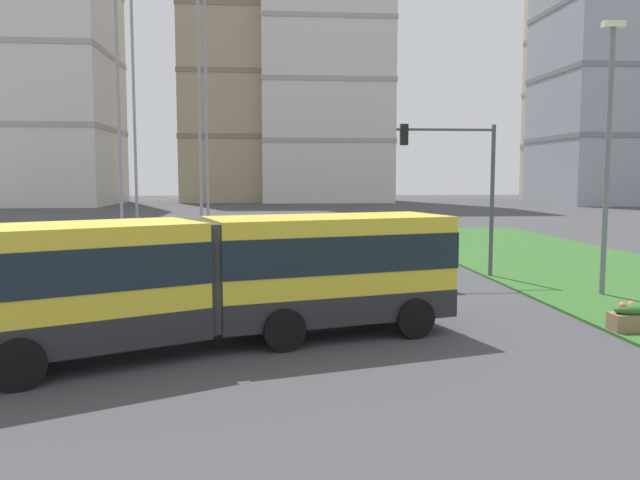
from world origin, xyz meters
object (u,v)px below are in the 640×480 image
Objects in this scene: flower_planter_4 at (632,317)px; apartment_tower_east at (595,34)px; articulated_bus at (221,277)px; apartment_tower_eastcentre at (611,77)px; car_maroon_sedan at (156,254)px; streetlight_median at (608,148)px; apartment_tower_westcentre at (242,82)px; apartment_tower_centre at (325,29)px; apartment_tower_west at (50,20)px; traffic_light_far_right at (461,173)px.

flower_planter_4 is 0.02× the size of apartment_tower_east.
apartment_tower_eastcentre is (50.20, 73.98, 16.23)m from articulated_bus.
streetlight_median is (15.73, -6.98, 4.17)m from car_maroon_sedan.
apartment_tower_westcentre is 15.46m from apartment_tower_centre.
car_maroon_sedan is at bearing -128.29° from apartment_tower_east.
apartment_tower_west reaches higher than apartment_tower_eastcentre.
car_maroon_sedan is 0.09× the size of apartment_tower_centre.
apartment_tower_east reaches higher than apartment_tower_westcentre.
articulated_bus is at bearing -88.66° from apartment_tower_westcentre.
apartment_tower_west is (-23.96, 65.36, 24.21)m from car_maroon_sedan.
flower_planter_4 is at bearing -82.12° from apartment_tower_westcentre.
apartment_tower_centre is 1.02× the size of apartment_tower_east.
flower_planter_4 is (10.36, 0.26, -1.23)m from articulated_bus.
apartment_tower_west is at bearing -153.12° from apartment_tower_westcentre.
apartment_tower_westcentre is (-14.38, 85.17, 14.01)m from streetlight_median.
apartment_tower_westcentre reaches higher than streetlight_median.
traffic_light_far_right is 5.64m from streetlight_median.
apartment_tower_centre is at bearing 175.69° from apartment_tower_east.
flower_planter_4 is 6.97m from streetlight_median.
traffic_light_far_right is at bearing 47.59° from articulated_bus.
streetlight_median is at bearing -88.89° from apartment_tower_centre.
streetlight_median is (12.26, 5.23, 3.27)m from articulated_bus.
apartment_tower_east is at bearing 3.70° from apartment_tower_west.
apartment_tower_westcentre reaches higher than car_maroon_sedan.
car_maroon_sedan is 12.90m from traffic_light_far_right.
apartment_tower_west is at bearing 177.35° from apartment_tower_eastcentre.
car_maroon_sedan is 79.23m from apartment_tower_centre.
articulated_bus reaches higher than car_maroon_sedan.
apartment_tower_westcentre is (-10.80, 80.89, 14.81)m from traffic_light_far_right.
apartment_tower_west is 0.95× the size of apartment_tower_centre.
apartment_tower_west is at bearing 118.75° from streetlight_median.
car_maroon_sedan is at bearing 156.09° from streetlight_median.
traffic_light_far_right is at bearing -120.72° from apartment_tower_east.
apartment_tower_eastcentre is 11.95m from apartment_tower_east.
traffic_light_far_right is (-1.67, 9.25, 3.70)m from flower_planter_4.
apartment_tower_centre is at bearing 82.90° from articulated_bus.
articulated_bus is 1.32× the size of streetlight_median.
articulated_bus is 100.75m from apartment_tower_east.
apartment_tower_east reaches higher than apartment_tower_west.
traffic_light_far_right is at bearing -62.04° from apartment_tower_west.
flower_planter_4 is at bearing -116.90° from apartment_tower_east.
flower_planter_4 is at bearing -118.38° from apartment_tower_eastcentre.
apartment_tower_west is 0.97× the size of apartment_tower_east.
streetlight_median reaches higher than car_maroon_sedan.
flower_planter_4 is 0.02× the size of apartment_tower_centre.
articulated_bus is at bearing -156.91° from streetlight_median.
streetlight_median is at bearing -23.91° from car_maroon_sedan.
streetlight_median reaches higher than articulated_bus.
apartment_tower_centre is (10.70, 85.85, 24.65)m from articulated_bus.
articulated_bus is 13.73m from streetlight_median.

